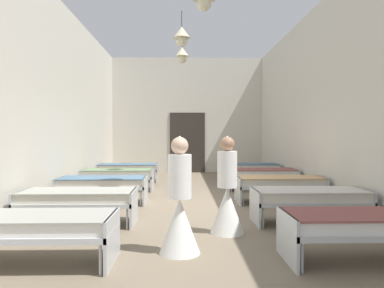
{
  "coord_description": "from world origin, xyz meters",
  "views": [
    {
      "loc": [
        -0.21,
        -8.05,
        1.49
      ],
      "look_at": [
        0.0,
        -0.2,
        1.3
      ],
      "focal_mm": 34.39,
      "sensor_mm": 36.0,
      "label": 1
    }
  ],
  "objects_px": {
    "bed_right_row_0": "(365,224)",
    "bed_left_row_4": "(128,168)",
    "bed_right_row_2": "(280,183)",
    "nurse_near_aisle": "(227,199)",
    "bed_left_row_1": "(78,198)",
    "nurse_mid_aisle": "(180,212)",
    "bed_right_row_1": "(309,197)",
    "bed_right_row_4": "(249,168)",
    "bed_left_row_3": "(118,174)",
    "bed_right_row_3": "(261,174)",
    "bed_left_row_2": "(103,183)",
    "bed_left_row_0": "(31,227)"
  },
  "relations": [
    {
      "from": "bed_left_row_2",
      "to": "bed_left_row_3",
      "type": "height_order",
      "value": "same"
    },
    {
      "from": "bed_left_row_4",
      "to": "nurse_mid_aisle",
      "type": "distance_m",
      "value": 7.45
    },
    {
      "from": "bed_left_row_4",
      "to": "nurse_mid_aisle",
      "type": "xyz_separation_m",
      "value": [
        1.71,
        -7.25,
        0.09
      ]
    },
    {
      "from": "bed_right_row_0",
      "to": "bed_right_row_1",
      "type": "xyz_separation_m",
      "value": [
        0.0,
        1.9,
        0.0
      ]
    },
    {
      "from": "bed_right_row_0",
      "to": "bed_left_row_1",
      "type": "relative_size",
      "value": 1.0
    },
    {
      "from": "bed_left_row_0",
      "to": "bed_left_row_2",
      "type": "bearing_deg",
      "value": 90.0
    },
    {
      "from": "nurse_mid_aisle",
      "to": "bed_right_row_3",
      "type": "bearing_deg",
      "value": -8.35
    },
    {
      "from": "bed_left_row_1",
      "to": "nurse_near_aisle",
      "type": "xyz_separation_m",
      "value": [
        2.42,
        -0.62,
        0.09
      ]
    },
    {
      "from": "bed_left_row_2",
      "to": "nurse_mid_aisle",
      "type": "distance_m",
      "value": 3.85
    },
    {
      "from": "bed_right_row_2",
      "to": "bed_right_row_0",
      "type": "bearing_deg",
      "value": -90.0
    },
    {
      "from": "bed_right_row_3",
      "to": "bed_left_row_0",
      "type": "bearing_deg",
      "value": -124.4
    },
    {
      "from": "bed_right_row_0",
      "to": "nurse_mid_aisle",
      "type": "xyz_separation_m",
      "value": [
        -2.19,
        0.35,
        0.09
      ]
    },
    {
      "from": "bed_right_row_0",
      "to": "bed_left_row_2",
      "type": "height_order",
      "value": "same"
    },
    {
      "from": "bed_left_row_1",
      "to": "bed_right_row_3",
      "type": "relative_size",
      "value": 1.0
    },
    {
      "from": "bed_right_row_1",
      "to": "bed_left_row_2",
      "type": "height_order",
      "value": "same"
    },
    {
      "from": "bed_right_row_0",
      "to": "bed_left_row_3",
      "type": "height_order",
      "value": "same"
    },
    {
      "from": "bed_left_row_3",
      "to": "nurse_near_aisle",
      "type": "bearing_deg",
      "value": -61.26
    },
    {
      "from": "nurse_mid_aisle",
      "to": "bed_left_row_2",
      "type": "bearing_deg",
      "value": 40.3
    },
    {
      "from": "bed_right_row_2",
      "to": "nurse_mid_aisle",
      "type": "relative_size",
      "value": 1.28
    },
    {
      "from": "bed_right_row_0",
      "to": "bed_left_row_1",
      "type": "xyz_separation_m",
      "value": [
        -3.9,
        1.9,
        0.0
      ]
    },
    {
      "from": "bed_left_row_1",
      "to": "bed_left_row_3",
      "type": "xyz_separation_m",
      "value": [
        0.0,
        3.8,
        0.0
      ]
    },
    {
      "from": "bed_left_row_1",
      "to": "bed_right_row_4",
      "type": "relative_size",
      "value": 1.0
    },
    {
      "from": "bed_right_row_1",
      "to": "nurse_near_aisle",
      "type": "relative_size",
      "value": 1.28
    },
    {
      "from": "bed_right_row_2",
      "to": "bed_left_row_4",
      "type": "relative_size",
      "value": 1.0
    },
    {
      "from": "bed_right_row_0",
      "to": "bed_left_row_4",
      "type": "distance_m",
      "value": 8.54
    },
    {
      "from": "bed_left_row_0",
      "to": "bed_right_row_0",
      "type": "height_order",
      "value": "same"
    },
    {
      "from": "bed_right_row_0",
      "to": "bed_right_row_1",
      "type": "height_order",
      "value": "same"
    },
    {
      "from": "nurse_near_aisle",
      "to": "bed_right_row_3",
      "type": "bearing_deg",
      "value": 8.62
    },
    {
      "from": "bed_right_row_2",
      "to": "nurse_near_aisle",
      "type": "distance_m",
      "value": 2.92
    },
    {
      "from": "bed_right_row_4",
      "to": "nurse_near_aisle",
      "type": "height_order",
      "value": "nurse_near_aisle"
    },
    {
      "from": "bed_left_row_2",
      "to": "bed_left_row_4",
      "type": "xyz_separation_m",
      "value": [
        0.0,
        3.8,
        0.0
      ]
    },
    {
      "from": "bed_right_row_1",
      "to": "bed_left_row_4",
      "type": "distance_m",
      "value": 6.91
    },
    {
      "from": "bed_left_row_1",
      "to": "bed_right_row_4",
      "type": "xyz_separation_m",
      "value": [
        3.9,
        5.7,
        0.0
      ]
    },
    {
      "from": "bed_left_row_2",
      "to": "nurse_mid_aisle",
      "type": "bearing_deg",
      "value": -63.65
    },
    {
      "from": "bed_right_row_2",
      "to": "bed_right_row_4",
      "type": "distance_m",
      "value": 3.8
    },
    {
      "from": "bed_left_row_4",
      "to": "nurse_mid_aisle",
      "type": "relative_size",
      "value": 1.28
    },
    {
      "from": "bed_right_row_1",
      "to": "bed_right_row_2",
      "type": "xyz_separation_m",
      "value": [
        0.0,
        1.9,
        0.0
      ]
    },
    {
      "from": "nurse_near_aisle",
      "to": "nurse_mid_aisle",
      "type": "relative_size",
      "value": 1.0
    },
    {
      "from": "bed_left_row_1",
      "to": "nurse_mid_aisle",
      "type": "bearing_deg",
      "value": -42.21
    },
    {
      "from": "bed_left_row_3",
      "to": "bed_right_row_4",
      "type": "height_order",
      "value": "same"
    },
    {
      "from": "bed_left_row_3",
      "to": "nurse_mid_aisle",
      "type": "xyz_separation_m",
      "value": [
        1.71,
        -5.35,
        0.09
      ]
    },
    {
      "from": "bed_left_row_2",
      "to": "bed_left_row_4",
      "type": "height_order",
      "value": "same"
    },
    {
      "from": "bed_left_row_4",
      "to": "bed_right_row_4",
      "type": "xyz_separation_m",
      "value": [
        3.9,
        0.0,
        0.0
      ]
    },
    {
      "from": "bed_right_row_0",
      "to": "bed_left_row_1",
      "type": "bearing_deg",
      "value": 154.04
    },
    {
      "from": "bed_left_row_4",
      "to": "nurse_mid_aisle",
      "type": "height_order",
      "value": "nurse_mid_aisle"
    },
    {
      "from": "bed_right_row_0",
      "to": "bed_left_row_2",
      "type": "distance_m",
      "value": 5.45
    },
    {
      "from": "bed_left_row_0",
      "to": "bed_right_row_4",
      "type": "xyz_separation_m",
      "value": [
        3.9,
        7.6,
        0.0
      ]
    },
    {
      "from": "bed_right_row_4",
      "to": "bed_left_row_0",
      "type": "bearing_deg",
      "value": -117.18
    },
    {
      "from": "bed_left_row_0",
      "to": "bed_left_row_2",
      "type": "distance_m",
      "value": 3.8
    },
    {
      "from": "bed_right_row_0",
      "to": "bed_right_row_1",
      "type": "bearing_deg",
      "value": 90.0
    }
  ]
}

